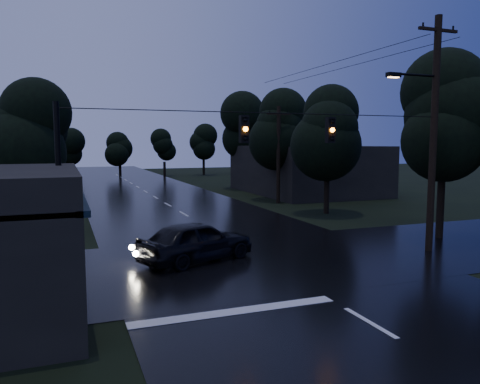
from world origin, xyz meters
TOP-DOWN VIEW (x-y plane):
  - main_road at (0.00, 30.00)m, footprint 12.00×120.00m
  - cross_street at (0.00, 12.00)m, footprint 60.00×9.00m
  - building_far_right at (14.00, 34.00)m, footprint 10.00×14.00m
  - utility_pole_main at (7.41, 11.00)m, footprint 3.50×0.30m
  - utility_pole_far at (8.30, 28.00)m, footprint 2.00×0.30m
  - anchor_pole_left at (-7.50, 11.00)m, footprint 0.18×0.18m
  - span_signals at (0.56, 10.99)m, footprint 15.00×0.37m
  - tree_corner_near at (10.00, 13.00)m, footprint 4.48×4.48m
  - tree_left_a at (-9.00, 22.00)m, footprint 3.92×3.92m
  - tree_left_b at (-9.60, 30.00)m, footprint 4.20×4.20m
  - tree_left_c at (-10.20, 40.00)m, footprint 4.48×4.48m
  - tree_right_a at (9.00, 22.00)m, footprint 4.20×4.20m
  - tree_right_b at (9.60, 30.00)m, footprint 4.48×4.48m
  - tree_right_c at (10.20, 40.00)m, footprint 4.76×4.76m
  - car at (-2.52, 12.84)m, footprint 5.22×3.59m

SIDE VIEW (x-z plane):
  - main_road at x=0.00m, z-range -0.01..0.01m
  - cross_street at x=0.00m, z-range -0.01..0.01m
  - car at x=-2.52m, z-range 0.00..1.65m
  - building_far_right at x=14.00m, z-range 0.00..4.40m
  - anchor_pole_left at x=-7.50m, z-range 0.00..6.00m
  - utility_pole_far at x=8.30m, z-range 0.13..7.63m
  - tree_left_a at x=-9.00m, z-range 1.11..9.37m
  - span_signals at x=0.56m, z-range 4.69..5.80m
  - utility_pole_main at x=7.41m, z-range 0.26..10.26m
  - tree_left_b at x=-9.60m, z-range 1.19..10.04m
  - tree_right_a at x=9.00m, z-range 1.19..10.04m
  - tree_corner_near at x=10.00m, z-range 1.27..10.71m
  - tree_left_c at x=-10.20m, z-range 1.27..10.71m
  - tree_right_b at x=9.60m, z-range 1.27..10.71m
  - tree_right_c at x=10.20m, z-range 1.35..11.38m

